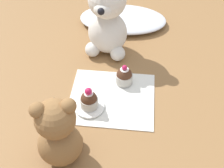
% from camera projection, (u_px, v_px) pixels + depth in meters
% --- Properties ---
extents(ground_plane, '(4.00, 4.00, 0.00)m').
position_uv_depth(ground_plane, '(112.00, 98.00, 0.86)').
color(ground_plane, olive).
extents(knitted_placemat, '(0.23, 0.21, 0.01)m').
position_uv_depth(knitted_placemat, '(112.00, 98.00, 0.86)').
color(knitted_placemat, silver).
rests_on(knitted_placemat, ground_plane).
extents(tulle_cloth, '(0.30, 0.18, 0.04)m').
position_uv_depth(tulle_cloth, '(123.00, 19.00, 1.10)').
color(tulle_cloth, silver).
rests_on(tulle_cloth, ground_plane).
extents(teddy_bear_cream, '(0.14, 0.13, 0.25)m').
position_uv_depth(teddy_bear_cream, '(107.00, 19.00, 0.92)').
color(teddy_bear_cream, silver).
rests_on(teddy_bear_cream, ground_plane).
extents(teddy_bear_tan, '(0.12, 0.11, 0.20)m').
position_uv_depth(teddy_bear_tan, '(58.00, 134.00, 0.66)').
color(teddy_bear_tan, olive).
rests_on(teddy_bear_tan, ground_plane).
extents(cupcake_near_cream_bear, '(0.05, 0.05, 0.06)m').
position_uv_depth(cupcake_near_cream_bear, '(124.00, 76.00, 0.88)').
color(cupcake_near_cream_bear, '#B2ADA3').
rests_on(cupcake_near_cream_bear, knitted_placemat).
extents(saucer_plate, '(0.08, 0.08, 0.01)m').
position_uv_depth(saucer_plate, '(90.00, 107.00, 0.83)').
color(saucer_plate, white).
rests_on(saucer_plate, knitted_placemat).
extents(cupcake_near_tan_bear, '(0.05, 0.05, 0.07)m').
position_uv_depth(cupcake_near_tan_bear, '(89.00, 100.00, 0.81)').
color(cupcake_near_tan_bear, '#B2ADA3').
rests_on(cupcake_near_tan_bear, saucer_plate).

